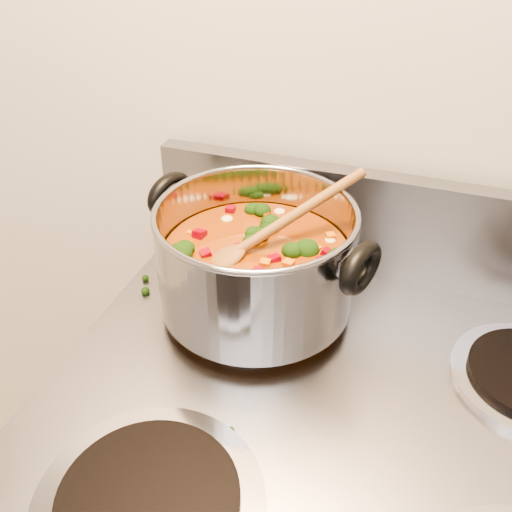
# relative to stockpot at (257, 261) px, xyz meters

# --- Properties ---
(stockpot) EXTENTS (0.32, 0.26, 0.16)m
(stockpot) POSITION_rel_stockpot_xyz_m (0.00, 0.00, 0.00)
(stockpot) COLOR #929299
(stockpot) RESTS_ON electric_range
(wooden_spoon) EXTENTS (0.18, 0.19, 0.10)m
(wooden_spoon) POSITION_rel_stockpot_xyz_m (0.00, 0.00, 0.04)
(wooden_spoon) COLOR brown
(wooden_spoon) RESTS_ON stockpot
(cooktop_crumbs) EXTENTS (0.38, 0.18, 0.01)m
(cooktop_crumbs) POSITION_rel_stockpot_xyz_m (0.05, -0.04, -0.08)
(cooktop_crumbs) COLOR black
(cooktop_crumbs) RESTS_ON electric_range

